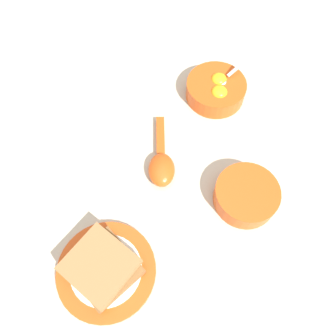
{
  "coord_description": "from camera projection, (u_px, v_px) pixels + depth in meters",
  "views": [
    {
      "loc": [
        0.23,
        -0.09,
        0.6
      ],
      "look_at": [
        -0.05,
        0.01,
        0.02
      ],
      "focal_mm": 35.0,
      "sensor_mm": 36.0,
      "label": 1
    }
  ],
  "objects": [
    {
      "name": "ground_plane",
      "position": [
        170.0,
        196.0,
        0.64
      ],
      "size": [
        3.0,
        3.0,
        0.0
      ],
      "primitive_type": "plane",
      "color": "beige"
    },
    {
      "name": "egg_bowl",
      "position": [
        216.0,
        89.0,
        0.74
      ],
      "size": [
        0.13,
        0.15,
        0.07
      ],
      "color": "#DB5119",
      "rests_on": "ground_plane"
    },
    {
      "name": "toast_plate",
      "position": [
        107.0,
        271.0,
        0.57
      ],
      "size": [
        0.17,
        0.17,
        0.01
      ],
      "color": "#DB5119",
      "rests_on": "ground_plane"
    },
    {
      "name": "toast_sandwich",
      "position": [
        102.0,
        266.0,
        0.55
      ],
      "size": [
        0.14,
        0.14,
        0.04
      ],
      "color": "brown",
      "rests_on": "toast_plate"
    },
    {
      "name": "soup_spoon",
      "position": [
        161.0,
        164.0,
        0.66
      ],
      "size": [
        0.17,
        0.09,
        0.03
      ],
      "color": "#DB5119",
      "rests_on": "ground_plane"
    },
    {
      "name": "congee_bowl",
      "position": [
        246.0,
        195.0,
        0.62
      ],
      "size": [
        0.12,
        0.12,
        0.04
      ],
      "color": "#DB5119",
      "rests_on": "ground_plane"
    }
  ]
}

